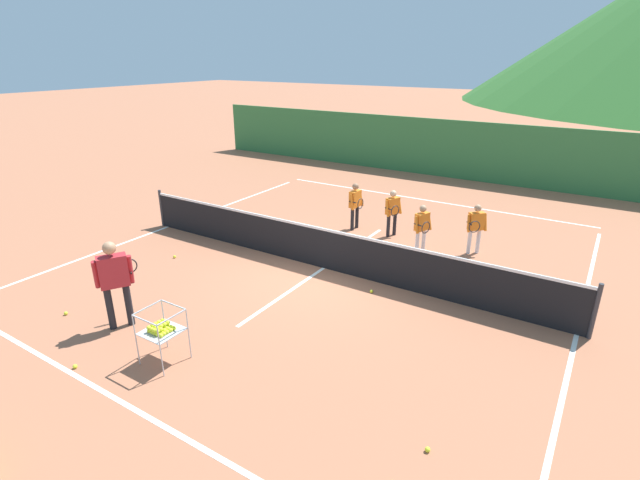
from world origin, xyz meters
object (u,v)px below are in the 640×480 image
Objects in this scene: student_0 at (355,202)px; tennis_ball_2 at (66,313)px; ball_cart at (161,329)px; student_3 at (476,225)px; tennis_ball_5 at (75,366)px; student_2 at (422,225)px; tennis_ball_4 at (371,291)px; tennis_ball_3 at (428,450)px; tennis_ball_1 at (175,257)px; instructor at (115,277)px; student_1 at (393,209)px; tennis_net at (324,248)px.

tennis_ball_2 is (-2.37, -7.06, -0.76)m from student_0.
student_3 is at bearing 67.25° from ball_cart.
student_0 is 1.46× the size of ball_cart.
tennis_ball_2 is 1.00× the size of tennis_ball_5.
student_3 reaches higher than student_2.
tennis_ball_4 is (-0.09, -2.48, -0.72)m from student_2.
tennis_ball_4 is (-2.46, 3.40, 0.00)m from tennis_ball_3.
ball_cart is 4.26m from tennis_ball_1.
instructor is at bearing -123.33° from student_3.
student_1 is at bearing 83.87° from ball_cart.
ball_cart is 4.29m from tennis_ball_3.
tennis_ball_1 is at bearing -123.42° from student_0.
tennis_ball_5 is (-1.04, -0.89, -0.56)m from ball_cart.
tennis_ball_1 is 4.91m from tennis_ball_4.
tennis_ball_3 is 1.00× the size of tennis_ball_5.
ball_cart is (-2.95, -7.04, -0.16)m from student_3.
tennis_ball_5 is (-3.99, -7.93, -0.72)m from student_3.
tennis_ball_2 is 1.00× the size of tennis_ball_3.
instructor is at bearing -99.59° from student_0.
instructor is 7.13m from student_1.
student_0 is 19.32× the size of tennis_ball_3.
tennis_ball_3 is at bearing 14.29° from tennis_ball_5.
tennis_ball_3 is at bearing 6.08° from ball_cart.
instructor reaches higher than tennis_ball_1.
student_1 is 3.45m from tennis_ball_4.
tennis_ball_5 is at bearing -111.85° from student_2.
student_1 is (1.10, 0.04, -0.03)m from student_0.
tennis_ball_5 is (1.68, -0.87, 0.00)m from tennis_ball_2.
student_2 is 1.39× the size of ball_cart.
ball_cart is 13.22× the size of tennis_ball_3.
ball_cart is (-0.30, -4.36, 0.10)m from tennis_net.
tennis_ball_5 is at bearing -62.18° from tennis_ball_1.
instructor is 1.29× the size of student_1.
tennis_ball_2 is (-4.57, -6.35, -0.72)m from student_2.
student_1 is at bearing 80.44° from tennis_net.
tennis_ball_1 is at bearing 96.51° from tennis_ball_2.
tennis_ball_4 is at bearing -72.55° from student_1.
tennis_ball_3 is at bearing -79.01° from student_3.
student_0 reaches higher than tennis_ball_3.
ball_cart is (1.48, -0.31, -0.39)m from instructor.
student_3 is 3.48m from tennis_ball_4.
student_1 is 1.33m from student_2.
ball_cart reaches higher than tennis_ball_1.
instructor is at bearing -132.51° from tennis_ball_4.
student_2 is (1.56, 1.97, 0.25)m from tennis_net.
student_3 is 18.42× the size of tennis_ball_3.
ball_cart is 2.77m from tennis_ball_2.
tennis_ball_2 is 5.93m from tennis_ball_4.
student_2 is 18.31× the size of tennis_ball_2.
student_0 is 1.05× the size of student_2.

